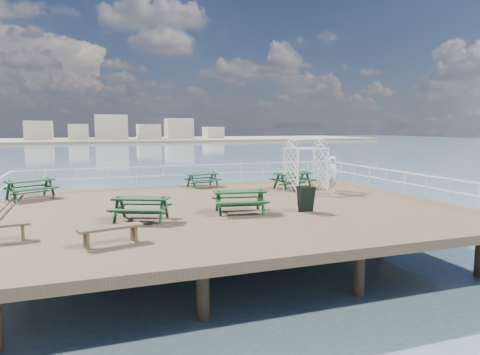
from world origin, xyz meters
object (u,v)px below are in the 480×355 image
Objects in this scene: picnic_table_e at (240,197)px; trellis_arbor at (306,168)px; picnic_table_b at (203,177)px; picnic_table_d at (141,204)px; picnic_table_c at (293,177)px; flat_bench_far at (111,231)px; person at (333,175)px; picnic_table_a at (30,185)px.

picnic_table_e is 6.48m from trellis_arbor.
picnic_table_b is 8.37m from picnic_table_d.
flat_bench_far is (-9.45, -7.78, -0.23)m from picnic_table_c.
picnic_table_b is 1.06× the size of person.
picnic_table_d is at bearing 53.17° from flat_bench_far.
picnic_table_c reaches higher than picnic_table_e.
picnic_table_d is at bearing -132.62° from picnic_table_b.
picnic_table_a is at bearing 94.37° from flat_bench_far.
picnic_table_e is 6.49m from person.
trellis_arbor is (4.99, 4.10, 0.55)m from picnic_table_e.
picnic_table_c reaches higher than picnic_table_d.
picnic_table_c is 1.23× the size of flat_bench_far.
picnic_table_c is at bearing 81.50° from person.
picnic_table_c is 1.00m from trellis_arbor.
picnic_table_e is (-4.65, -4.86, -0.00)m from picnic_table_c.
trellis_arbor is at bearing 48.46° from picnic_table_e.
trellis_arbor reaches higher than flat_bench_far.
picnic_table_c reaches higher than flat_bench_far.
picnic_table_a is 8.31m from picnic_table_b.
picnic_table_b is 1.06× the size of flat_bench_far.
picnic_table_c is 6.73m from picnic_table_e.
trellis_arbor reaches higher than picnic_table_d.
picnic_table_e reaches higher than picnic_table_b.
trellis_arbor reaches higher than picnic_table_c.
trellis_arbor reaches higher than picnic_table_b.
picnic_table_c is at bearing 25.31° from flat_bench_far.
picnic_table_a is 1.39× the size of person.
picnic_table_c is at bearing -42.01° from picnic_table_b.
picnic_table_a is 9.47m from flat_bench_far.
picnic_table_a is 12.96m from trellis_arbor.
picnic_table_c is at bearing 102.12° from trellis_arbor.
picnic_table_c is (4.22, -2.29, 0.09)m from picnic_table_b.
picnic_table_a is 14.00m from person.
trellis_arbor reaches higher than picnic_table_a.
flat_bench_far is at bearing 169.73° from person.
picnic_table_a reaches higher than picnic_table_c.
person is at bearing -68.10° from trellis_arbor.
picnic_table_b is at bearing 134.16° from trellis_arbor.
picnic_table_d is at bearing -168.52° from picnic_table_e.
picnic_table_b is 0.73× the size of trellis_arbor.
flat_bench_far is (-1.15, -2.76, -0.21)m from picnic_table_d.
picnic_table_a is 1.15× the size of picnic_table_e.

